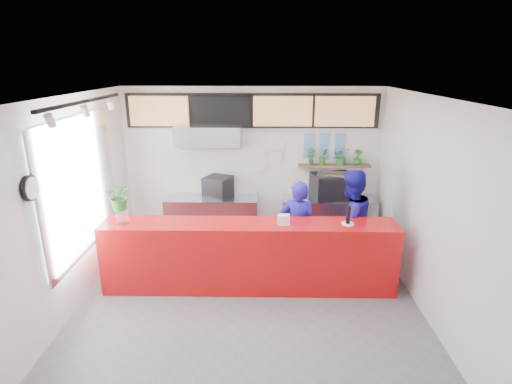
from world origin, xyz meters
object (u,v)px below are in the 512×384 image
at_px(panini_oven, 218,187).
at_px(staff_center, 298,229).
at_px(espresso_machine, 332,186).
at_px(pepper_mill, 348,215).
at_px(service_counter, 249,256).
at_px(staff_right, 349,223).

bearing_deg(panini_oven, staff_center, -17.61).
relative_size(panini_oven, espresso_machine, 0.62).
bearing_deg(panini_oven, espresso_machine, 24.78).
xyz_separation_m(staff_center, pepper_mill, (0.70, -0.49, 0.43)).
bearing_deg(espresso_machine, pepper_mill, -104.44).
relative_size(service_counter, pepper_mill, 17.24).
bearing_deg(service_counter, pepper_mill, -0.64).
height_order(espresso_machine, staff_right, staff_right).
xyz_separation_m(staff_center, staff_right, (0.85, 0.06, 0.08)).
bearing_deg(pepper_mill, espresso_machine, 88.12).
bearing_deg(staff_center, panini_oven, -30.51).
xyz_separation_m(service_counter, staff_center, (0.79, 0.47, 0.26)).
xyz_separation_m(service_counter, panini_oven, (-0.67, 1.80, 0.56)).
relative_size(service_counter, panini_oven, 9.67).
height_order(service_counter, staff_center, staff_center).
distance_m(espresso_machine, pepper_mill, 1.82).
height_order(espresso_machine, staff_center, staff_center).
bearing_deg(pepper_mill, staff_right, 74.83).
relative_size(staff_center, pepper_mill, 6.24).
bearing_deg(panini_oven, service_counter, -44.94).
distance_m(service_counter, staff_center, 0.96).
xyz_separation_m(staff_right, pepper_mill, (-0.15, -0.55, 0.35)).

